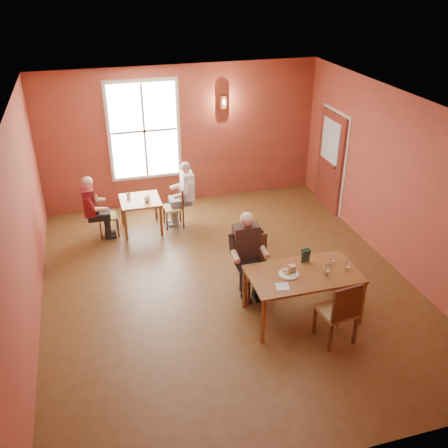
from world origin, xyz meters
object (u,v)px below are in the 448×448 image
object	(u,v)px
main_table	(302,294)
second_table	(141,215)
chair_diner_main	(257,269)
diner_maroon	(105,206)
chair_diner_white	(173,207)
chair_diner_maroon	(108,215)
diner_main	(258,261)
chair_empty	(336,310)
diner_white	(174,197)

from	to	relation	value
main_table	second_table	xyz separation A→B (m)	(-1.97, 3.41, -0.04)
chair_diner_main	diner_maroon	bearing A→B (deg)	-52.07
chair_diner_white	chair_diner_maroon	world-z (taller)	chair_diner_white
diner_main	diner_maroon	bearing A→B (deg)	-52.37
chair_diner_main	diner_main	size ratio (longest dim) A/B	0.75
chair_diner_white	chair_empty	bearing A→B (deg)	-158.86
chair_diner_white	diner_maroon	xyz separation A→B (m)	(-1.33, 0.00, 0.21)
main_table	chair_diner_maroon	world-z (taller)	chair_diner_maroon
diner_main	chair_empty	bearing A→B (deg)	120.68
diner_main	diner_white	bearing A→B (deg)	-74.14
diner_maroon	diner_white	bearing A→B (deg)	90.00
diner_white	diner_maroon	xyz separation A→B (m)	(-1.36, 0.00, -0.01)
chair_empty	second_table	bearing A→B (deg)	111.58
diner_white	diner_maroon	bearing A→B (deg)	90.00
diner_white	chair_diner_maroon	size ratio (longest dim) A/B	1.54
second_table	chair_diner_white	world-z (taller)	chair_diner_white
main_table	diner_main	bearing A→B (deg)	128.88
chair_diner_main	diner_main	xyz separation A→B (m)	(0.00, -0.03, 0.17)
chair_diner_maroon	chair_diner_main	bearing A→B (deg)	37.54
main_table	diner_main	size ratio (longest dim) A/B	1.20
chair_empty	diner_white	xyz separation A→B (m)	(-1.53, 4.04, 0.13)
second_table	chair_diner_maroon	size ratio (longest dim) A/B	0.92
chair_empty	second_table	xyz separation A→B (m)	(-2.21, 4.04, -0.17)
chair_empty	diner_white	world-z (taller)	diner_white
chair_empty	diner_maroon	world-z (taller)	diner_maroon
main_table	chair_diner_maroon	xyz separation A→B (m)	(-2.62, 3.41, 0.03)
main_table	chair_diner_white	size ratio (longest dim) A/B	1.93
diner_main	chair_diner_maroon	bearing A→B (deg)	-52.76
chair_diner_main	diner_maroon	distance (m)	3.51
second_table	chair_diner_maroon	world-z (taller)	chair_diner_maroon
diner_white	diner_maroon	size ratio (longest dim) A/B	1.02
main_table	diner_maroon	world-z (taller)	diner_maroon
chair_diner_main	diner_main	bearing A→B (deg)	90.00
diner_main	diner_white	xyz separation A→B (m)	(-0.79, 2.79, -0.04)
second_table	main_table	bearing A→B (deg)	-59.96
chair_diner_main	second_table	xyz separation A→B (m)	(-1.47, 2.76, -0.17)
diner_main	chair_diner_white	bearing A→B (deg)	-73.57
chair_diner_main	diner_maroon	xyz separation A→B (m)	(-2.15, 2.76, 0.12)
diner_main	chair_diner_main	bearing A→B (deg)	-90.00
diner_main	diner_maroon	xyz separation A→B (m)	(-2.15, 2.79, -0.05)
chair_diner_maroon	diner_maroon	distance (m)	0.21
main_table	chair_empty	world-z (taller)	chair_empty
chair_empty	chair_diner_main	bearing A→B (deg)	112.95
second_table	diner_white	bearing A→B (deg)	0.00
diner_maroon	main_table	bearing A→B (deg)	37.86
chair_diner_white	second_table	bearing A→B (deg)	90.00
chair_diner_main	second_table	distance (m)	3.14
diner_main	diner_maroon	world-z (taller)	diner_main
main_table	chair_diner_white	xyz separation A→B (m)	(-1.32, 3.41, 0.04)
chair_diner_white	main_table	bearing A→B (deg)	-158.81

